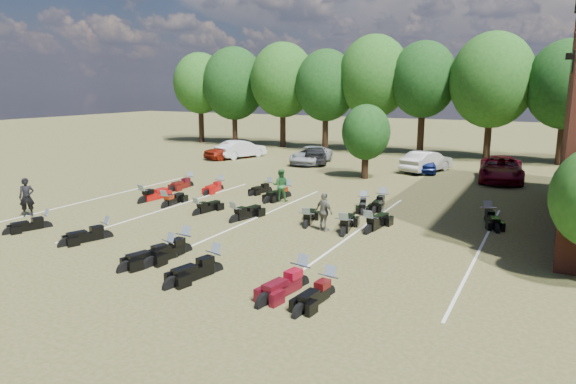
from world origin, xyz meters
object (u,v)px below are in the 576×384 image
Objects in this scene: car_0 at (229,150)px; motorcycle_7 at (143,203)px; person_black at (27,197)px; person_green at (281,185)px; person_grey at (324,212)px; motorcycle_0 at (46,228)px; motorcycle_3 at (214,272)px; car_4 at (423,162)px; motorcycle_14 at (190,187)px.

motorcycle_7 is at bearing -50.26° from car_0.
person_black reaches higher than person_green.
person_black is 1.10× the size of person_grey.
car_0 reaches higher than motorcycle_0.
motorcycle_0 is 9.85m from motorcycle_3.
car_4 is 14.05m from person_green.
motorcycle_0 is 0.89× the size of motorcycle_14.
motorcycle_7 reaches higher than motorcycle_0.
person_green is 0.76× the size of motorcycle_14.
motorcycle_3 is (-1.34, -23.80, -0.72)m from car_4.
motorcycle_7 reaches higher than motorcycle_14.
person_green is 7.04m from motorcycle_14.
motorcycle_7 is at bearing -137.86° from car_4.
motorcycle_3 is at bearing -50.02° from motorcycle_14.
car_0 is 1.97× the size of motorcycle_14.
car_4 is 25.33m from motorcycle_0.
person_green reaches higher than motorcycle_0.
car_4 is 25.68m from person_black.
motorcycle_7 is at bearing -83.87° from motorcycle_14.
person_black reaches higher than motorcycle_0.
car_0 is at bearing 111.37° from motorcycle_14.
motorcycle_14 is at bearing -79.51° from motorcycle_7.
person_black is (-13.61, -21.78, 0.21)m from car_4.
car_4 is 1.73× the size of motorcycle_3.
motorcycle_7 is at bearing 10.82° from person_green.
person_green is 0.70× the size of motorcycle_7.
car_0 is 16.24m from car_4.
person_grey reaches higher than motorcycle_7.
person_green is 6.08m from person_grey.
person_grey reaches higher than car_0.
motorcycle_7 is (-9.46, 6.75, 0.00)m from motorcycle_3.
person_grey is at bearing 44.20° from motorcycle_0.
person_green reaches higher than motorcycle_3.
person_black is 0.81× the size of motorcycle_14.
car_4 is 1.68× the size of motorcycle_7.
person_grey is (-0.10, -17.51, 0.12)m from car_4.
car_0 is 22.45m from motorcycle_0.
person_green reaches higher than car_0.
motorcycle_3 is 11.62m from motorcycle_7.
car_4 is at bearing -119.35° from motorcycle_7.
person_black is 12.43m from person_green.
motorcycle_14 is (-11.42, -12.34, -0.72)m from car_4.
person_green is at bearing 73.72° from motorcycle_0.
person_grey is at bearing -179.47° from motorcycle_7.
motorcycle_14 is at bearing -148.28° from car_4.
person_grey is 12.47m from motorcycle_14.
person_black is at bearing -177.16° from motorcycle_3.
car_4 reaches higher than motorcycle_3.
person_black is 14.16m from person_grey.
person_green is 10.98m from motorcycle_3.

